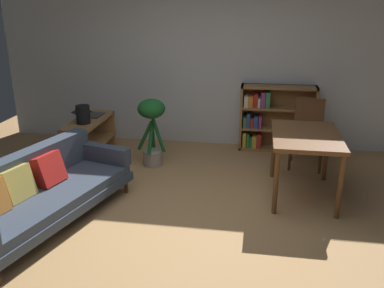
% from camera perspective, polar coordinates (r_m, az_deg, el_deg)
% --- Properties ---
extents(ground_plane, '(8.16, 8.16, 0.00)m').
position_cam_1_polar(ground_plane, '(4.46, -1.29, -10.89)').
color(ground_plane, tan).
extents(back_wall_panel, '(6.80, 0.10, 2.70)m').
position_cam_1_polar(back_wall_panel, '(6.59, 2.92, 11.47)').
color(back_wall_panel, silver).
rests_on(back_wall_panel, ground_plane).
extents(fabric_couch, '(1.32, 2.21, 0.72)m').
position_cam_1_polar(fabric_couch, '(4.62, -20.21, -5.99)').
color(fabric_couch, '#56351E').
rests_on(fabric_couch, ground_plane).
extents(media_console, '(0.40, 1.09, 0.62)m').
position_cam_1_polar(media_console, '(6.18, -13.74, 0.39)').
color(media_console, olive).
rests_on(media_console, ground_plane).
extents(open_laptop, '(0.41, 0.32, 0.07)m').
position_cam_1_polar(open_laptop, '(6.30, -13.72, 3.98)').
color(open_laptop, '#333338').
rests_on(open_laptop, media_console).
extents(desk_speaker, '(0.19, 0.19, 0.25)m').
position_cam_1_polar(desk_speaker, '(5.89, -14.61, 3.91)').
color(desk_speaker, black).
rests_on(desk_speaker, media_console).
extents(potted_floor_plant, '(0.42, 0.38, 0.95)m').
position_cam_1_polar(potted_floor_plant, '(5.79, -5.49, 2.62)').
color(potted_floor_plant, '#9E9389').
rests_on(potted_floor_plant, ground_plane).
extents(dining_table, '(0.76, 1.12, 0.77)m').
position_cam_1_polar(dining_table, '(4.99, 15.21, 0.30)').
color(dining_table, brown).
rests_on(dining_table, ground_plane).
extents(dining_chair_near, '(0.49, 0.48, 0.94)m').
position_cam_1_polar(dining_chair_near, '(6.00, 15.49, 2.00)').
color(dining_chair_near, '#56351E').
rests_on(dining_chair_near, ground_plane).
extents(bookshelf, '(1.13, 0.29, 1.00)m').
position_cam_1_polar(bookshelf, '(6.56, 10.76, 3.54)').
color(bookshelf, olive).
rests_on(bookshelf, ground_plane).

